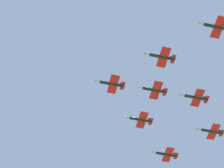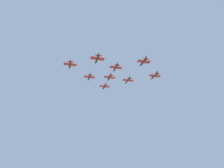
# 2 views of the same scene
# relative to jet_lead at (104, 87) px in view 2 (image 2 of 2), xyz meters

# --- Properties ---
(jet_lead) EXTENTS (9.40, 13.00, 2.72)m
(jet_lead) POSITION_rel_jet_lead_xyz_m (0.00, 0.00, 0.00)
(jet_lead) COLOR black
(jet_port_inner) EXTENTS (9.40, 13.00, 2.72)m
(jet_port_inner) POSITION_rel_jet_lead_xyz_m (16.25, 17.49, 0.11)
(jet_port_inner) COLOR black
(jet_starboard_inner) EXTENTS (9.40, 13.00, 2.72)m
(jet_starboard_inner) POSITION_rel_jet_lead_xyz_m (-17.49, 16.25, 1.05)
(jet_starboard_inner) COLOR black
(jet_port_outer) EXTENTS (9.40, 13.00, 2.72)m
(jet_port_outer) POSITION_rel_jet_lead_xyz_m (-0.68, 18.55, 1.12)
(jet_port_outer) COLOR black
(jet_starboard_outer) EXTENTS (9.40, 13.00, 2.72)m
(jet_starboard_outer) POSITION_rel_jet_lead_xyz_m (32.50, 34.97, 0.62)
(jet_starboard_outer) COLOR black
(jet_center_rear) EXTENTS (9.40, 13.00, 2.72)m
(jet_center_rear) POSITION_rel_jet_lead_xyz_m (-34.97, 32.50, -0.25)
(jet_center_rear) COLOR black
(jet_port_trail) EXTENTS (9.40, 13.00, 2.72)m
(jet_port_trail) POSITION_rel_jet_lead_xyz_m (-1.36, 37.11, 1.06)
(jet_port_trail) COLOR black
(jet_starboard_trail) EXTENTS (9.40, 13.00, 2.72)m
(jet_starboard_trail) POSITION_rel_jet_lead_xyz_m (15.01, 51.22, -1.34)
(jet_starboard_trail) COLOR black
(jet_tail_end) EXTENTS (9.40, 13.00, 2.72)m
(jet_tail_end) POSITION_rel_jet_lead_xyz_m (-18.72, 49.99, 1.29)
(jet_tail_end) COLOR black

